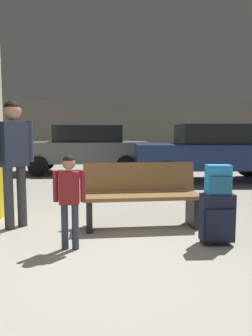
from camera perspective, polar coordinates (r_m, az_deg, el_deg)
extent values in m
cube|color=gray|center=(7.14, -2.13, -4.76)|extent=(18.00, 18.00, 0.10)
cube|color=gray|center=(15.86, -1.28, 6.65)|extent=(18.00, 0.12, 2.80)
cube|color=brown|center=(4.55, 2.75, -4.92)|extent=(1.64, 0.60, 0.05)
cube|color=brown|center=(4.76, 2.29, -1.55)|extent=(1.60, 0.27, 0.42)
cube|color=black|center=(4.55, -6.35, -7.96)|extent=(0.12, 0.41, 0.41)
cube|color=black|center=(4.77, 11.38, -7.38)|extent=(0.12, 0.41, 0.41)
cube|color=#191E33|center=(4.06, 15.44, -8.21)|extent=(0.39, 0.22, 0.56)
cube|color=#191E33|center=(3.98, 15.95, -9.44)|extent=(0.34, 0.04, 0.36)
cube|color=#A5A5AA|center=(4.08, 15.19, -4.29)|extent=(0.14, 0.03, 0.02)
cylinder|color=black|center=(4.18, 12.81, -12.04)|extent=(0.02, 0.04, 0.04)
cylinder|color=black|center=(4.28, 17.01, -11.73)|extent=(0.02, 0.04, 0.04)
cube|color=#268CD8|center=(3.98, 15.63, -1.92)|extent=(0.29, 0.17, 0.34)
cube|color=#23608E|center=(3.90, 16.05, -2.86)|extent=(0.23, 0.04, 0.19)
cylinder|color=black|center=(3.96, 15.70, 0.35)|extent=(0.06, 0.03, 0.02)
cylinder|color=#33384C|center=(3.82, -8.75, -9.99)|extent=(0.08, 0.08, 0.52)
cylinder|color=#33384C|center=(3.84, -10.53, -9.94)|extent=(0.08, 0.08, 0.52)
cube|color=maroon|center=(3.73, -9.77, -3.41)|extent=(0.21, 0.13, 0.37)
cylinder|color=maroon|center=(3.70, -7.46, -3.15)|extent=(0.06, 0.06, 0.35)
cylinder|color=maroon|center=(3.76, -12.06, -3.10)|extent=(0.06, 0.06, 0.35)
sphere|color=#A87A5B|center=(3.69, -9.86, 0.84)|extent=(0.15, 0.15, 0.15)
sphere|color=black|center=(3.69, -9.86, 1.16)|extent=(0.14, 0.14, 0.14)
cylinder|color=white|center=(3.85, -10.61, -2.85)|extent=(0.06, 0.06, 0.10)
cylinder|color=red|center=(3.83, -10.64, -1.74)|extent=(0.01, 0.01, 0.06)
cylinder|color=#38383D|center=(4.86, -17.56, -4.66)|extent=(0.13, 0.13, 0.85)
cylinder|color=#38383D|center=(4.76, -19.60, -4.94)|extent=(0.13, 0.13, 0.85)
cube|color=#2D3851|center=(4.73, -18.88, 3.90)|extent=(0.39, 0.40, 0.60)
cylinder|color=#2D3851|center=(4.85, -16.32, 4.39)|extent=(0.10, 0.10, 0.57)
sphere|color=#A87A5B|center=(4.73, -19.08, 9.26)|extent=(0.24, 0.24, 0.24)
sphere|color=black|center=(4.73, -19.10, 9.66)|extent=(0.22, 0.22, 0.22)
cube|color=navy|center=(9.14, 14.61, 2.05)|extent=(4.13, 1.76, 0.64)
cube|color=black|center=(9.16, 15.61, 5.66)|extent=(2.12, 1.57, 0.52)
cylinder|color=black|center=(8.12, 7.25, -0.95)|extent=(0.60, 0.21, 0.60)
cylinder|color=black|center=(9.69, 5.83, 0.26)|extent=(0.60, 0.21, 0.60)
cylinder|color=black|center=(10.35, 20.26, 0.29)|extent=(0.60, 0.21, 0.60)
cube|color=slate|center=(10.70, -7.38, 2.81)|extent=(4.24, 2.08, 0.64)
cube|color=black|center=(10.68, -6.62, 5.92)|extent=(2.24, 1.73, 0.52)
cylinder|color=black|center=(10.05, -14.89, 0.30)|extent=(0.62, 0.26, 0.60)
cylinder|color=black|center=(11.63, -13.68, 1.13)|extent=(0.62, 0.26, 0.60)
cylinder|color=black|center=(9.98, 0.02, 0.47)|extent=(0.62, 0.26, 0.60)
cylinder|color=black|center=(11.57, -0.81, 1.29)|extent=(0.62, 0.26, 0.60)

